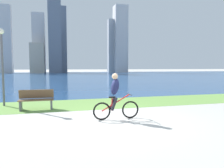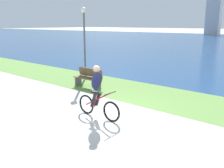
% 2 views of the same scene
% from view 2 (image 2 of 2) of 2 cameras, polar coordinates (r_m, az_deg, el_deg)
% --- Properties ---
extents(ground_plane, '(300.00, 300.00, 0.00)m').
position_cam_2_polar(ground_plane, '(7.96, -2.92, -7.88)').
color(ground_plane, '#B2AFA8').
extents(grass_strip_bayside, '(120.00, 3.19, 0.01)m').
position_cam_2_polar(grass_strip_bayside, '(10.57, 9.74, -2.52)').
color(grass_strip_bayside, '#6B9947').
rests_on(grass_strip_bayside, ground).
extents(cyclist_lead, '(1.74, 0.52, 1.69)m').
position_cam_2_polar(cyclist_lead, '(7.77, -3.44, -1.91)').
color(cyclist_lead, black).
rests_on(cyclist_lead, ground).
extents(bench_near_path, '(1.50, 0.47, 0.90)m').
position_cam_2_polar(bench_near_path, '(11.65, -5.48, 1.41)').
color(bench_near_path, brown).
rests_on(bench_near_path, ground).
extents(lamppost_tall, '(0.28, 0.28, 3.77)m').
position_cam_2_polar(lamppost_tall, '(13.54, -6.44, 11.77)').
color(lamppost_tall, '#595960').
rests_on(lamppost_tall, ground).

